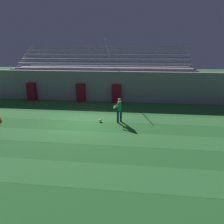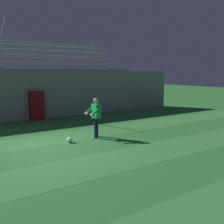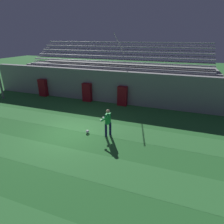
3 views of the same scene
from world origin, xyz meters
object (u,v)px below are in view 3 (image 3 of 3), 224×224
goalkeeper (108,121)px  padding_pillar_gate_right (122,96)px  soccer_ball (87,132)px  padding_pillar_gate_left (87,92)px  padding_pillar_far_left (43,88)px

goalkeeper → padding_pillar_gate_right: bearing=97.9°
padding_pillar_gate_right → soccer_ball: padding_pillar_gate_right is taller
goalkeeper → padding_pillar_gate_left: bearing=127.0°
padding_pillar_far_left → soccer_ball: 9.46m
goalkeeper → padding_pillar_far_left: bearing=148.7°
padding_pillar_gate_left → padding_pillar_far_left: 4.83m
padding_pillar_gate_left → soccer_ball: size_ratio=7.51×
goalkeeper → soccer_ball: goalkeeper is taller
padding_pillar_gate_left → padding_pillar_far_left: bearing=180.0°
soccer_ball → padding_pillar_far_left: bearing=143.9°
padding_pillar_gate_left → goalkeeper: size_ratio=0.99×
padding_pillar_gate_right → soccer_ball: (-0.53, -5.56, -0.72)m
padding_pillar_gate_right → soccer_ball: 5.63m
padding_pillar_gate_left → padding_pillar_gate_right: size_ratio=1.00×
padding_pillar_gate_left → goalkeeper: bearing=-53.0°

